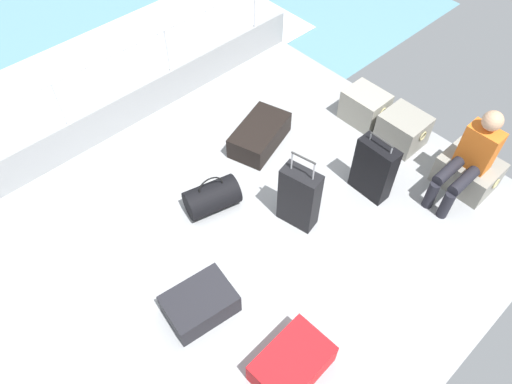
% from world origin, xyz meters
% --- Properties ---
extents(ground_plane, '(4.40, 5.20, 0.06)m').
position_xyz_m(ground_plane, '(0.00, 0.00, -0.03)').
color(ground_plane, '#939699').
extents(gunwale_port, '(0.06, 5.20, 0.45)m').
position_xyz_m(gunwale_port, '(-2.17, 0.00, 0.23)').
color(gunwale_port, '#939699').
rests_on(gunwale_port, ground_plane).
extents(railing_port, '(0.04, 4.20, 1.02)m').
position_xyz_m(railing_port, '(-2.17, 0.00, 0.78)').
color(railing_port, silver).
rests_on(railing_port, ground_plane).
extents(sea_wake, '(12.00, 12.00, 0.01)m').
position_xyz_m(sea_wake, '(-3.60, 0.00, -0.34)').
color(sea_wake, '#598C9E').
rests_on(sea_wake, ground_plane).
extents(cargo_crate_0, '(0.53, 0.39, 0.39)m').
position_xyz_m(cargo_crate_0, '(-0.30, 2.15, 0.20)').
color(cargo_crate_0, gray).
rests_on(cargo_crate_0, ground_plane).
extents(cargo_crate_1, '(0.52, 0.44, 0.39)m').
position_xyz_m(cargo_crate_1, '(0.25, 2.16, 0.19)').
color(cargo_crate_1, gray).
rests_on(cargo_crate_1, ground_plane).
extents(cargo_crate_2, '(0.62, 0.48, 0.35)m').
position_xyz_m(cargo_crate_2, '(1.11, 2.16, 0.17)').
color(cargo_crate_2, gray).
rests_on(cargo_crate_2, ground_plane).
extents(passenger_seated, '(0.34, 0.66, 1.05)m').
position_xyz_m(passenger_seated, '(1.11, 1.98, 0.54)').
color(passenger_seated, orange).
rests_on(passenger_seated, ground_plane).
extents(suitcase_0, '(0.45, 0.65, 0.27)m').
position_xyz_m(suitcase_0, '(1.25, -0.68, 0.14)').
color(suitcase_0, red).
rests_on(suitcase_0, ground_plane).
extents(suitcase_1, '(0.65, 0.86, 0.27)m').
position_xyz_m(suitcase_1, '(-0.85, 0.94, 0.14)').
color(suitcase_1, black).
rests_on(suitcase_1, ground_plane).
extents(suitcase_2, '(0.51, 0.65, 0.25)m').
position_xyz_m(suitcase_2, '(0.32, -0.90, 0.12)').
color(suitcase_2, black).
rests_on(suitcase_2, ground_plane).
extents(suitcase_3, '(0.42, 0.27, 0.94)m').
position_xyz_m(suitcase_3, '(0.21, 0.46, 0.36)').
color(suitcase_3, black).
rests_on(suitcase_3, ground_plane).
extents(suitcase_4, '(0.43, 0.20, 0.78)m').
position_xyz_m(suitcase_4, '(0.47, 1.31, 0.34)').
color(suitcase_4, black).
rests_on(suitcase_4, ground_plane).
extents(duffel_bag, '(0.44, 0.61, 0.46)m').
position_xyz_m(duffel_bag, '(-0.51, -0.07, 0.16)').
color(duffel_bag, black).
rests_on(duffel_bag, ground_plane).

